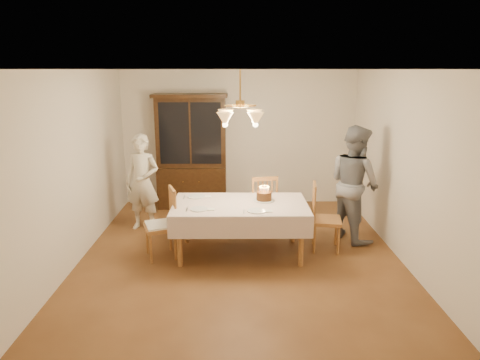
{
  "coord_description": "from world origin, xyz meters",
  "views": [
    {
      "loc": [
        -0.06,
        -5.77,
        2.6
      ],
      "look_at": [
        0.0,
        0.2,
        1.05
      ],
      "focal_mm": 32.0,
      "sensor_mm": 36.0,
      "label": 1
    }
  ],
  "objects_px": {
    "dining_table": "(240,209)",
    "chair_far_side": "(262,208)",
    "birthday_cake": "(264,196)",
    "elderly_woman": "(142,183)",
    "china_hutch": "(192,154)"
  },
  "relations": [
    {
      "from": "china_hutch",
      "to": "birthday_cake",
      "type": "xyz_separation_m",
      "value": [
        1.25,
        -2.12,
        -0.22
      ]
    },
    {
      "from": "china_hutch",
      "to": "chair_far_side",
      "type": "xyz_separation_m",
      "value": [
        1.26,
        -1.51,
        -0.6
      ]
    },
    {
      "from": "chair_far_side",
      "to": "dining_table",
      "type": "bearing_deg",
      "value": -115.51
    },
    {
      "from": "dining_table",
      "to": "birthday_cake",
      "type": "relative_size",
      "value": 6.33
    },
    {
      "from": "dining_table",
      "to": "elderly_woman",
      "type": "height_order",
      "value": "elderly_woman"
    },
    {
      "from": "dining_table",
      "to": "elderly_woman",
      "type": "xyz_separation_m",
      "value": [
        -1.59,
        1.02,
        0.12
      ]
    },
    {
      "from": "chair_far_side",
      "to": "birthday_cake",
      "type": "height_order",
      "value": "chair_far_side"
    },
    {
      "from": "dining_table",
      "to": "birthday_cake",
      "type": "xyz_separation_m",
      "value": [
        0.35,
        0.13,
        0.14
      ]
    },
    {
      "from": "dining_table",
      "to": "chair_far_side",
      "type": "relative_size",
      "value": 1.9
    },
    {
      "from": "dining_table",
      "to": "birthday_cake",
      "type": "bearing_deg",
      "value": 20.67
    },
    {
      "from": "chair_far_side",
      "to": "elderly_woman",
      "type": "relative_size",
      "value": 0.63
    },
    {
      "from": "chair_far_side",
      "to": "elderly_woman",
      "type": "distance_m",
      "value": 2.0
    },
    {
      "from": "elderly_woman",
      "to": "chair_far_side",
      "type": "bearing_deg",
      "value": 6.11
    },
    {
      "from": "china_hutch",
      "to": "birthday_cake",
      "type": "height_order",
      "value": "china_hutch"
    },
    {
      "from": "dining_table",
      "to": "chair_far_side",
      "type": "xyz_separation_m",
      "value": [
        0.36,
        0.75,
        -0.24
      ]
    }
  ]
}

